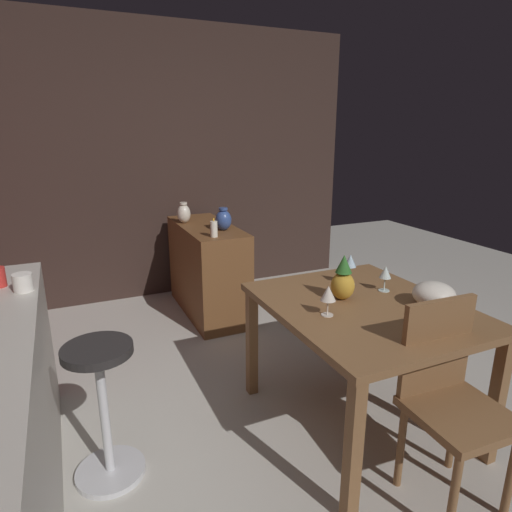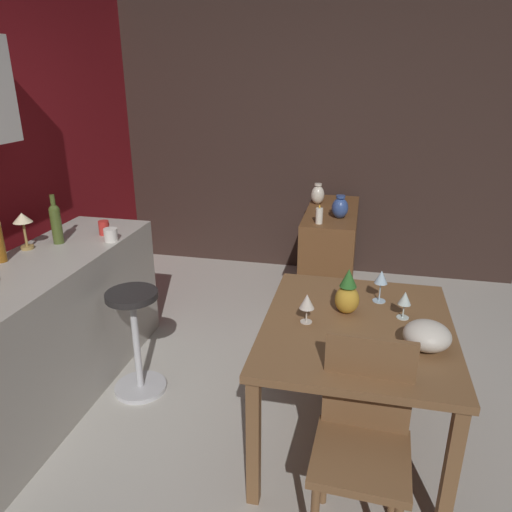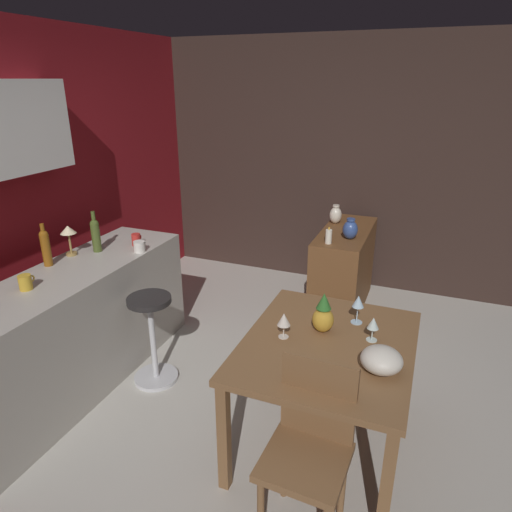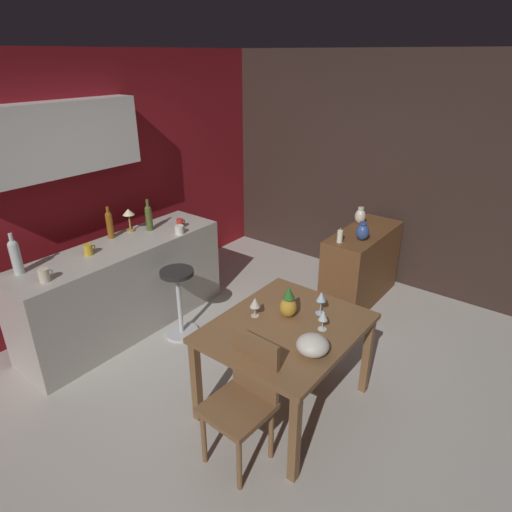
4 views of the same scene
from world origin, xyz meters
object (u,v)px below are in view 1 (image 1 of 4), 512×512
Objects in this scene: dining_table at (363,319)px; chair_near_window at (450,396)px; pillar_candle_tall at (214,229)px; vase_ceramic_ivory at (184,213)px; vase_ceramic_blue at (223,220)px; sideboard_cabinet at (208,269)px; pineapple_centerpiece at (343,280)px; bar_stool at (104,409)px; cup_white at (23,282)px; wine_glass_left at (328,294)px; wine_glass_center at (350,262)px; fruit_bowl at (434,294)px; wine_glass_right at (385,273)px.

chair_near_window is at bearing -174.61° from dining_table.
dining_table is 7.61× the size of pillar_candle_tall.
vase_ceramic_blue is at bearing -152.17° from vase_ceramic_ivory.
dining_table is 1.05× the size of sideboard_cabinet.
pineapple_centerpiece is (0.68, 0.12, 0.34)m from chair_near_window.
bar_stool is at bearing 82.87° from dining_table.
pineapple_centerpiece reaches higher than sideboard_cabinet.
pineapple_centerpiece is 1.62m from cup_white.
pillar_candle_tall is 0.79× the size of vase_ceramic_blue.
cup_white reaches higher than dining_table.
wine_glass_left is at bearing 98.51° from dining_table.
dining_table is at bearing 159.59° from wine_glass_center.
bar_stool is (0.17, 1.35, -0.28)m from dining_table.
wine_glass_right is at bearing 17.06° from fruit_bowl.
sideboard_cabinet is (1.88, 0.28, -0.24)m from dining_table.
sideboard_cabinet is 1.57× the size of bar_stool.
sideboard_cabinet is 1.70m from wine_glass_center.
pineapple_centerpiece reaches higher than bar_stool.
vase_ceramic_blue is (1.53, 0.13, 0.06)m from pineapple_centerpiece.
sideboard_cabinet reaches higher than bar_stool.
cup_white is (0.66, 1.95, 0.14)m from fruit_bowl.
bar_stool is at bearing 142.05° from pillar_candle_tall.
fruit_bowl is at bearing -157.67° from pillar_candle_tall.
chair_near_window is (-0.56, -0.05, -0.15)m from dining_table.
pillar_candle_tall is (1.34, 0.28, 0.04)m from pineapple_centerpiece.
wine_glass_left is 1.05× the size of wine_glass_right.
wine_glass_right is 0.80× the size of vase_ceramic_ivory.
vase_ceramic_blue is at bearing 6.52° from chair_near_window.
pillar_candle_tall reaches higher than sideboard_cabinet.
sideboard_cabinet is 0.64m from pillar_candle_tall.
chair_near_window is 0.77m from pineapple_centerpiece.
vase_ceramic_blue reaches higher than dining_table.
wine_glass_center is 1.50× the size of cup_white.
wine_glass_left is 0.50m from wine_glass_center.
wine_glass_right is 0.21m from wine_glass_center.
vase_ceramic_ivory reaches higher than pineapple_centerpiece.
vase_ceramic_blue reaches higher than wine_glass_center.
fruit_bowl reaches higher than dining_table.
wine_glass_left is at bearing 177.87° from vase_ceramic_blue.
cup_white is at bearing 83.38° from wine_glass_center.
cup_white is 0.82× the size of pillar_candle_tall.
fruit_bowl is (0.40, -0.26, 0.30)m from chair_near_window.
wine_glass_left reaches higher than bar_stool.
wine_glass_center is at bearing -85.11° from bar_stool.
pineapple_centerpiece is (0.12, 0.07, 0.20)m from dining_table.
dining_table is 2.13m from vase_ceramic_ivory.
cup_white reaches higher than pillar_candle_tall.
vase_ceramic_ivory is at bearing -37.68° from cup_white.
vase_ceramic_ivory is at bearing 38.11° from sideboard_cabinet.
vase_ceramic_ivory reaches higher than chair_near_window.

